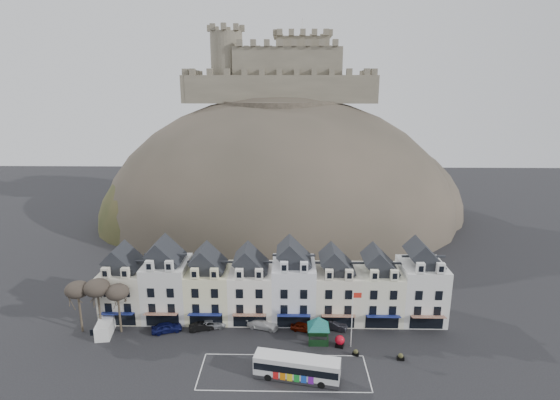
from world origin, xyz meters
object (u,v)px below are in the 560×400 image
(bus, at_px, (297,367))
(car_black, at_px, (201,327))
(flagpole, at_px, (353,315))
(car_maroon, at_px, (303,327))
(car_charcoal, at_px, (332,324))
(bus_shelter, at_px, (318,322))
(red_buoy, at_px, (340,341))
(car_navy, at_px, (167,327))
(car_silver, at_px, (211,324))
(white_van, at_px, (105,327))
(car_white, at_px, (263,324))

(bus, distance_m, car_black, 18.31)
(flagpole, relative_size, car_black, 2.33)
(car_maroon, distance_m, car_charcoal, 4.65)
(bus, distance_m, car_charcoal, 13.32)
(bus_shelter, xyz_separation_m, flagpole, (4.74, -1.25, 1.88))
(red_buoy, bearing_deg, bus, -131.01)
(bus_shelter, height_order, car_navy, bus_shelter)
(bus_shelter, relative_size, car_silver, 1.40)
(white_van, relative_size, car_black, 1.33)
(car_black, distance_m, car_silver, 1.65)
(bus, xyz_separation_m, white_van, (-28.81, 9.85, -0.62))
(flagpole, height_order, car_white, flagpole)
(red_buoy, distance_m, car_black, 21.16)
(car_black, xyz_separation_m, car_charcoal, (20.20, 0.86, 0.12))
(white_van, xyz_separation_m, car_charcoal, (34.52, 2.15, -0.35))
(car_maroon, bearing_deg, car_black, 107.47)
(car_silver, relative_size, car_maroon, 1.21)
(flagpole, xyz_separation_m, car_maroon, (-6.89, 4.12, -4.39))
(red_buoy, relative_size, white_van, 0.34)
(car_navy, xyz_separation_m, car_charcoal, (25.40, 1.44, -0.02))
(car_navy, bearing_deg, car_maroon, -107.11)
(car_navy, bearing_deg, car_white, -103.59)
(car_white, distance_m, car_maroon, 6.24)
(car_white, relative_size, car_charcoal, 1.09)
(car_silver, relative_size, car_charcoal, 1.00)
(bus, distance_m, car_silver, 17.78)
(car_black, xyz_separation_m, car_white, (9.40, 0.86, 0.09))
(flagpole, bearing_deg, red_buoy, 178.38)
(bus, distance_m, white_van, 30.46)
(red_buoy, relative_size, flagpole, 0.20)
(red_buoy, relative_size, car_navy, 0.38)
(flagpole, distance_m, car_charcoal, 6.82)
(car_maroon, relative_size, car_charcoal, 0.83)
(white_van, relative_size, car_maroon, 1.35)
(white_van, bearing_deg, car_charcoal, -5.87)
(bus, relative_size, car_silver, 2.48)
(car_silver, bearing_deg, bus_shelter, -114.71)
(car_black, height_order, car_silver, car_silver)
(car_silver, bearing_deg, car_charcoal, -102.49)
(car_charcoal, bearing_deg, bus, 173.44)
(car_navy, relative_size, car_white, 0.92)
(white_van, bearing_deg, red_buoy, -13.65)
(car_navy, bearing_deg, car_black, -102.88)
(bus, bearing_deg, white_van, 172.11)
(car_navy, bearing_deg, bus_shelter, -114.45)
(bus_shelter, distance_m, car_maroon, 4.37)
(car_charcoal, bearing_deg, car_black, 111.34)
(car_silver, xyz_separation_m, car_white, (7.99, 0.00, 0.08))
(car_white, xyz_separation_m, car_maroon, (6.20, -0.67, -0.08))
(car_silver, xyz_separation_m, car_maroon, (14.19, -0.67, -0.00))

